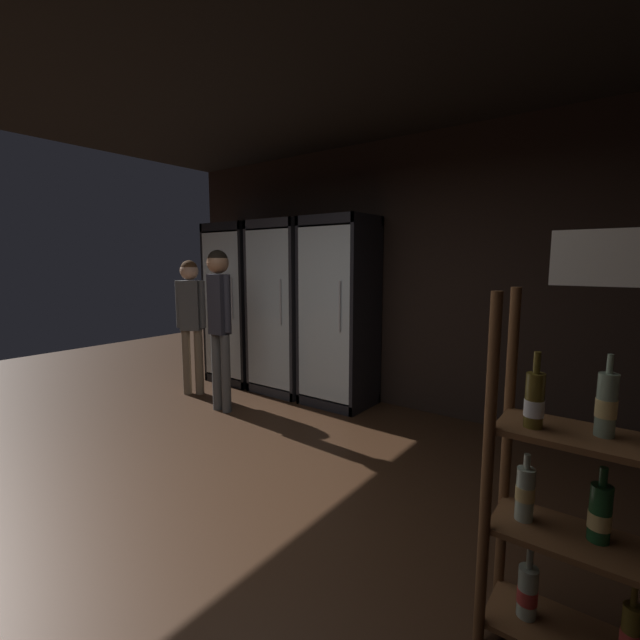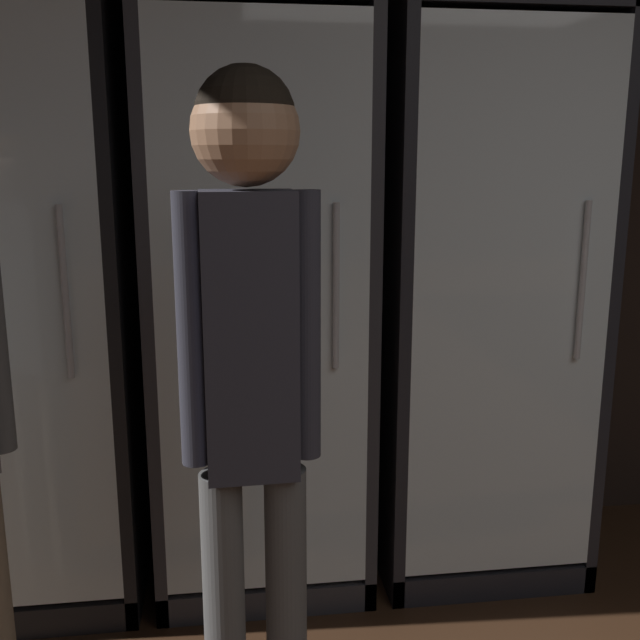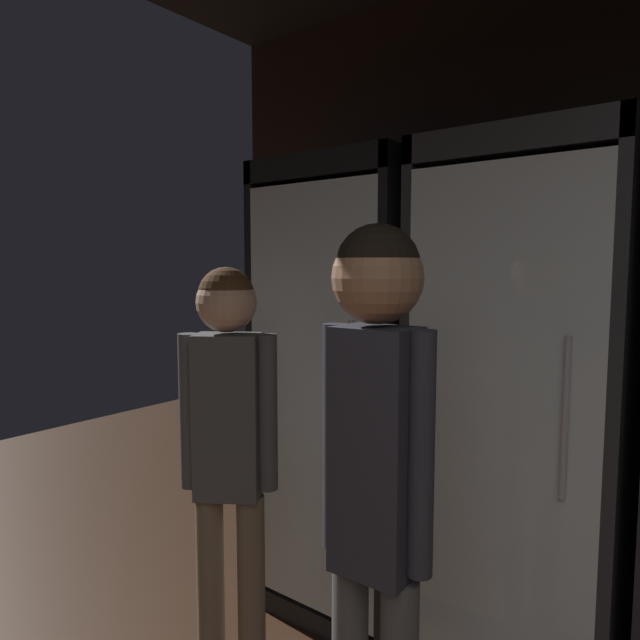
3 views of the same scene
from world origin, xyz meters
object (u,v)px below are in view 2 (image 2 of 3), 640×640
at_px(cooler_far_left, 22,311).
at_px(cooler_center, 475,302).
at_px(cooler_left, 258,304).
at_px(shopper_far, 250,355).

xyz_separation_m(cooler_far_left, cooler_center, (1.56, 0.00, -0.01)).
xyz_separation_m(cooler_far_left, cooler_left, (0.78, 0.00, 0.00)).
height_order(cooler_center, shopper_far, cooler_center).
relative_size(cooler_far_left, shopper_far, 1.21).
bearing_deg(shopper_far, cooler_left, 86.20).
bearing_deg(shopper_far, cooler_center, 48.97).
bearing_deg(cooler_left, cooler_center, 0.02).
xyz_separation_m(cooler_far_left, shopper_far, (0.72, -0.97, 0.09)).
bearing_deg(cooler_left, cooler_far_left, -179.96).
distance_m(cooler_far_left, cooler_center, 1.56).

